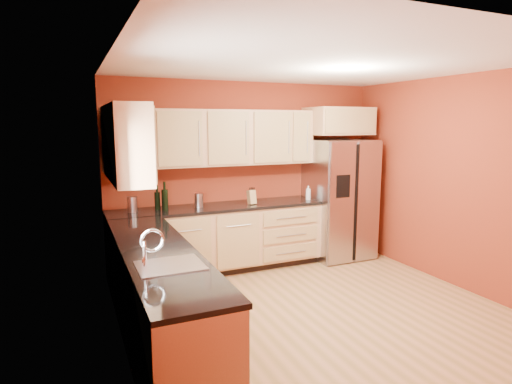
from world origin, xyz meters
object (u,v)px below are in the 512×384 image
Objects in this scene: wine_bottle_a at (157,198)px; knife_block at (252,197)px; canister_left at (132,204)px; soap_dispenser at (308,193)px; refrigerator at (339,199)px.

wine_bottle_a reaches higher than knife_block.
soap_dispenser reaches higher than canister_left.
refrigerator is 5.59× the size of wine_bottle_a.
refrigerator is 2.71m from wine_bottle_a.
wine_bottle_a is at bearing -0.76° from canister_left.
wine_bottle_a reaches higher than soap_dispenser.
refrigerator is 8.82× the size of soap_dispenser.
knife_block is at bearing -4.28° from canister_left.
wine_bottle_a is at bearing 177.53° from refrigerator.
wine_bottle_a is 1.58× the size of soap_dispenser.
canister_left is 0.96× the size of soap_dispenser.
soap_dispenser is (2.46, -0.13, 0.00)m from canister_left.
refrigerator is 1.44m from knife_block.
refrigerator is at bearing -2.29° from canister_left.
refrigerator reaches higher than wine_bottle_a.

